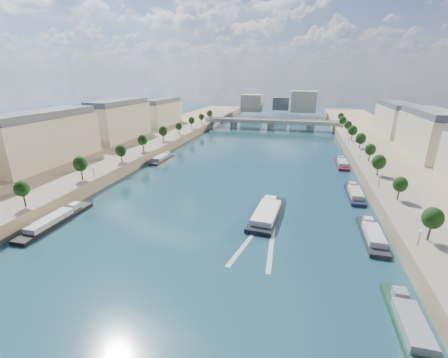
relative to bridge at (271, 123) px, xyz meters
The scene contains 16 objects.
ground 128.72m from the bridge, 90.00° to the right, with size 700.00×700.00×0.00m, color #0B2A31.
quay_left 147.42m from the bridge, 119.24° to the right, with size 44.00×520.00×5.00m, color #9E8460.
quay_right 147.42m from the bridge, 60.76° to the right, with size 44.00×520.00×5.00m, color #9E8460.
pave_left 140.68m from the bridge, 113.90° to the right, with size 14.00×520.00×0.10m, color gray.
pave_right 140.68m from the bridge, 66.10° to the right, with size 14.00×520.00×0.10m, color gray.
trees_left 138.15m from the bridge, 113.48° to the right, with size 4.80×268.80×8.26m.
trees_right 130.86m from the bridge, 65.12° to the right, with size 4.80×268.80×8.26m.
lamps_left 148.25m from the bridge, 110.74° to the right, with size 0.36×200.36×4.28m.
lamps_right 134.33m from the bridge, 66.99° to the right, with size 0.36×200.36×4.28m.
buildings_left 144.76m from the bridge, 126.09° to the right, with size 16.00×226.00×23.20m.
skyline 91.46m from the bridge, 87.99° to the left, with size 79.00×42.00×22.00m.
bridge is the anchor object (origin of this frame).
tour_barge 166.96m from the bridge, 84.54° to the right, with size 9.86×27.53×3.73m.
wake 183.53m from the bridge, 85.03° to the right, with size 10.75×26.03×0.04m.
moored_barges_left 199.08m from the bridge, 103.21° to the right, with size 5.00×157.03×3.60m.
moored_barges_right 161.10m from the bridge, 73.59° to the right, with size 5.00×125.75×3.60m.
Camera 1 is at (24.09, -24.57, 42.32)m, focal length 24.00 mm.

